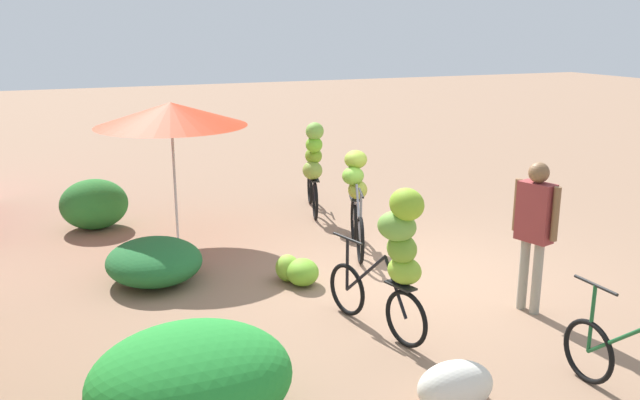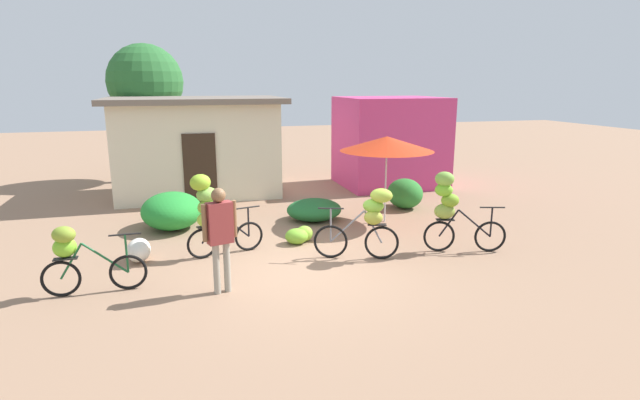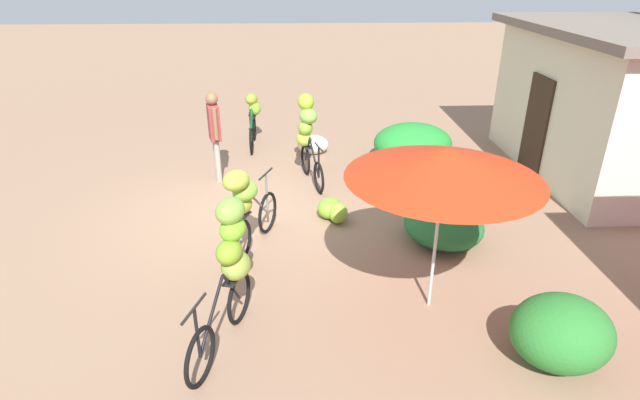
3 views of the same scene
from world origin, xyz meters
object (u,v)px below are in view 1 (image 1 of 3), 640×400
Objects in this scene: market_umbrella at (171,114)px; person_vendor at (535,221)px; bicycle_near_pile at (396,250)px; bicycle_by_shop at (313,163)px; banana_pile_on_ground at (297,271)px; produce_sack at (455,386)px; bicycle_center_loaded at (356,191)px.

market_umbrella is 5.42m from person_vendor.
market_umbrella is 4.64m from bicycle_near_pile.
market_umbrella reaches higher than bicycle_by_shop.
bicycle_near_pile is 4.78m from bicycle_by_shop.
banana_pile_on_ground is 3.26m from produce_sack.
banana_pile_on_ground is 0.40× the size of person_vendor.
bicycle_by_shop is 3.21m from banana_pile_on_ground.
bicycle_center_loaded is 0.95× the size of bicycle_by_shop.
bicycle_center_loaded is (2.95, -0.95, -0.14)m from bicycle_near_pile.
person_vendor is (-1.82, -2.18, 0.92)m from banana_pile_on_ground.
bicycle_by_shop is at bearing -0.47° from bicycle_center_loaded.
bicycle_near_pile is at bearing -168.27° from banana_pile_on_ground.
market_umbrella is 2.64m from bicycle_by_shop.
market_umbrella is 1.35× the size of bicycle_near_pile.
banana_pile_on_ground is (-2.81, 1.35, -0.77)m from bicycle_by_shop.
market_umbrella is at bearing 13.04° from produce_sack.
bicycle_by_shop is 2.37× the size of banana_pile_on_ground.
bicycle_near_pile is at bearing 91.66° from person_vendor.
bicycle_by_shop reaches higher than produce_sack.
produce_sack is (-6.05, 1.11, -0.72)m from bicycle_by_shop.
bicycle_by_shop is at bearing -11.59° from bicycle_near_pile.
bicycle_center_loaded is 1.85m from banana_pile_on_ground.
bicycle_by_shop is 6.20m from produce_sack.
bicycle_near_pile is 2.40× the size of produce_sack.
bicycle_near_pile is 1.01× the size of bicycle_by_shop.
banana_pile_on_ground is 2.99m from person_vendor.
bicycle_center_loaded is 3.03m from person_vendor.
banana_pile_on_ground is (-2.43, -1.07, -1.77)m from market_umbrella.
banana_pile_on_ground is 1.00× the size of produce_sack.
bicycle_by_shop is (0.38, -2.42, -1.00)m from market_umbrella.
produce_sack reaches higher than banana_pile_on_ground.
bicycle_by_shop is at bearing 10.21° from person_vendor.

